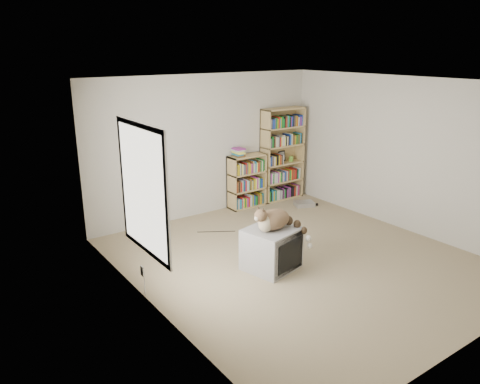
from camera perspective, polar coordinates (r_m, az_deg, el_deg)
floor at (r=6.85m, az=7.21°, el=-8.19°), size 4.50×5.00×0.01m
wall_back at (r=8.36m, az=-4.16°, el=5.64°), size 4.50×0.02×2.50m
wall_left at (r=5.20m, az=-10.84°, el=-1.89°), size 0.02×5.00×2.50m
wall_right at (r=8.09m, az=19.41°, el=4.30°), size 0.02×5.00×2.50m
ceiling at (r=6.21m, az=8.09°, el=13.14°), size 4.50×5.00×0.02m
window at (r=5.34m, az=-11.73°, el=0.24°), size 0.02×1.22×1.52m
crt_tv at (r=6.46m, az=3.78°, el=-6.89°), size 0.79×0.74×0.58m
cat at (r=6.30m, az=4.74°, el=-3.67°), size 0.76×0.54×0.60m
bookcase_tall at (r=9.29m, az=5.09°, el=4.34°), size 0.91×0.30×1.81m
bookcase_short at (r=8.86m, az=0.77°, el=1.14°), size 0.73×0.30×1.00m
book_stack at (r=8.61m, az=-0.21°, el=4.87°), size 0.18×0.24×0.16m
green_mug at (r=9.43m, az=6.18°, el=4.07°), size 0.09×0.09×0.10m
framed_print at (r=9.40m, az=5.13°, el=4.39°), size 0.16×0.05×0.21m
dvd_player at (r=9.08m, az=7.84°, el=-1.44°), size 0.43×0.38×0.08m
wall_outlet at (r=5.89m, az=-11.83°, el=-9.42°), size 0.01×0.08×0.13m
floor_cables at (r=8.04m, az=0.39°, el=-4.05°), size 1.20×0.70×0.01m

